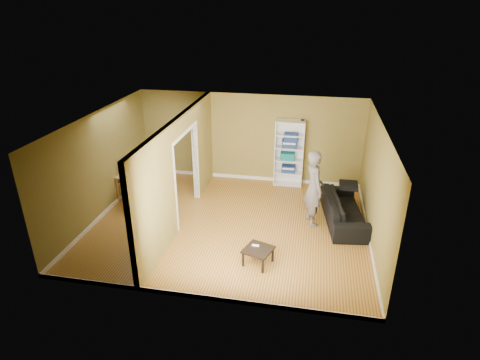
% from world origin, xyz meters
% --- Properties ---
extents(room_shell, '(6.50, 6.50, 6.50)m').
position_xyz_m(room_shell, '(0.00, 0.00, 1.30)').
color(room_shell, '#AF882D').
rests_on(room_shell, ground).
extents(partition, '(0.22, 5.50, 2.60)m').
position_xyz_m(partition, '(-1.20, 0.00, 1.30)').
color(partition, olive).
rests_on(partition, ground).
extents(wall_speaker, '(0.10, 0.10, 0.10)m').
position_xyz_m(wall_speaker, '(1.50, 2.69, 1.90)').
color(wall_speaker, black).
rests_on(wall_speaker, room_shell).
extents(sofa, '(2.32, 1.24, 0.84)m').
position_xyz_m(sofa, '(2.70, 0.67, 0.42)').
color(sofa, black).
rests_on(sofa, ground).
extents(person, '(0.96, 0.86, 2.19)m').
position_xyz_m(person, '(1.93, 0.44, 1.09)').
color(person, slate).
rests_on(person, ground).
extents(bookshelf, '(0.82, 0.36, 1.94)m').
position_xyz_m(bookshelf, '(1.18, 2.60, 0.97)').
color(bookshelf, white).
rests_on(bookshelf, ground).
extents(paper_box_navy_a, '(0.39, 0.25, 0.20)m').
position_xyz_m(paper_box_navy_a, '(1.19, 2.56, 0.51)').
color(paper_box_navy_a, '#1A1F47').
rests_on(paper_box_navy_a, bookshelf).
extents(paper_box_teal, '(0.41, 0.26, 0.21)m').
position_xyz_m(paper_box_teal, '(1.14, 2.56, 0.89)').
color(paper_box_teal, teal).
rests_on(paper_box_teal, bookshelf).
extents(paper_box_navy_b, '(0.41, 0.27, 0.21)m').
position_xyz_m(paper_box_navy_b, '(1.18, 2.56, 1.27)').
color(paper_box_navy_b, navy).
rests_on(paper_box_navy_b, bookshelf).
extents(paper_box_navy_c, '(0.40, 0.26, 0.20)m').
position_xyz_m(paper_box_navy_c, '(1.22, 2.56, 1.47)').
color(paper_box_navy_c, navy).
rests_on(paper_box_navy_c, bookshelf).
extents(coffee_table, '(0.54, 0.54, 0.36)m').
position_xyz_m(coffee_table, '(0.90, -1.48, 0.31)').
color(coffee_table, black).
rests_on(coffee_table, ground).
extents(game_controller, '(0.15, 0.04, 0.03)m').
position_xyz_m(game_controller, '(0.83, -1.38, 0.38)').
color(game_controller, white).
rests_on(game_controller, coffee_table).
extents(dining_table, '(1.12, 0.75, 0.70)m').
position_xyz_m(dining_table, '(-2.67, 0.87, 0.62)').
color(dining_table, tan).
rests_on(dining_table, ground).
extents(chair_left, '(0.62, 0.62, 1.03)m').
position_xyz_m(chair_left, '(-3.37, 0.82, 0.51)').
color(chair_left, '#DBB67E').
rests_on(chair_left, ground).
extents(chair_near, '(0.49, 0.49, 1.04)m').
position_xyz_m(chair_near, '(-2.68, 0.28, 0.52)').
color(chair_near, tan).
rests_on(chair_near, ground).
extents(chair_far, '(0.49, 0.49, 0.86)m').
position_xyz_m(chair_far, '(-2.65, 1.52, 0.43)').
color(chair_far, '#D1B778').
rests_on(chair_far, ground).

